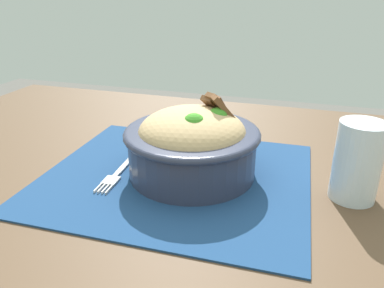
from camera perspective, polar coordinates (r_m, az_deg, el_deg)
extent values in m
cube|color=#4C3826|center=(0.63, -3.53, -4.80)|extent=(1.16, 0.79, 0.03)
cylinder|color=#412F20|center=(1.30, -19.92, -9.21)|extent=(0.04, 0.04, 0.72)
cube|color=navy|center=(0.59, -2.44, -4.90)|extent=(0.41, 0.36, 0.00)
cylinder|color=#2D3347|center=(0.58, 0.00, -1.18)|extent=(0.20, 0.20, 0.07)
torus|color=#2D3347|center=(0.57, 0.00, 1.66)|extent=(0.21, 0.21, 0.01)
ellipsoid|color=tan|center=(0.57, 0.00, 1.75)|extent=(0.22, 0.22, 0.07)
sphere|color=#378323|center=(0.57, 3.90, 3.95)|extent=(0.03, 0.03, 0.03)
sphere|color=#378323|center=(0.53, 0.29, 2.83)|extent=(0.04, 0.04, 0.04)
cylinder|color=orange|center=(0.53, 4.25, 2.21)|extent=(0.03, 0.02, 0.01)
cube|color=brown|center=(0.57, 5.12, 5.14)|extent=(0.05, 0.04, 0.05)
cube|color=brown|center=(0.58, 4.69, 5.24)|extent=(0.04, 0.04, 0.05)
cube|color=brown|center=(0.59, 4.06, 5.73)|extent=(0.04, 0.05, 0.05)
cube|color=brown|center=(0.60, 3.26, 5.83)|extent=(0.04, 0.05, 0.04)
cube|color=#B9B9B9|center=(0.63, -9.97, -3.00)|extent=(0.01, 0.07, 0.00)
cube|color=#B9B9B9|center=(0.60, -11.48, -4.64)|extent=(0.01, 0.01, 0.00)
cube|color=#B9B9B9|center=(0.58, -12.25, -5.48)|extent=(0.02, 0.03, 0.00)
cube|color=#B9B9B9|center=(0.57, -14.14, -6.52)|extent=(0.00, 0.02, 0.00)
cube|color=#B9B9B9|center=(0.57, -13.61, -6.61)|extent=(0.00, 0.02, 0.00)
cube|color=#B9B9B9|center=(0.56, -13.05, -6.70)|extent=(0.00, 0.02, 0.00)
cube|color=#B9B9B9|center=(0.56, -12.50, -6.78)|extent=(0.00, 0.02, 0.00)
cylinder|color=silver|center=(0.56, 23.89, -2.45)|extent=(0.06, 0.06, 0.11)
cylinder|color=silver|center=(0.57, 23.39, -5.23)|extent=(0.06, 0.06, 0.05)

